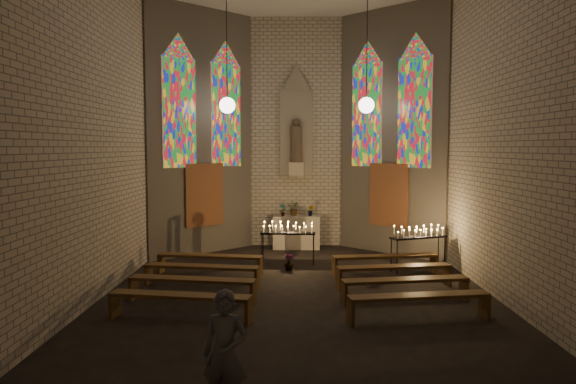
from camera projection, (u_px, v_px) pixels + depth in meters
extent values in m
plane|color=black|center=(298.00, 296.00, 11.55)|extent=(12.00, 12.00, 0.00)
cube|color=beige|center=(296.00, 133.00, 17.25)|extent=(8.00, 0.02, 7.00)
cube|color=beige|center=(306.00, 100.00, 5.29)|extent=(8.00, 0.02, 7.00)
cube|color=beige|center=(100.00, 125.00, 11.30)|extent=(0.02, 12.00, 7.00)
cube|color=beige|center=(498.00, 125.00, 11.24)|extent=(0.02, 12.00, 7.00)
cube|color=beige|center=(200.00, 132.00, 16.02)|extent=(2.72, 2.72, 7.00)
cube|color=beige|center=(393.00, 132.00, 15.98)|extent=(2.72, 2.72, 7.00)
cube|color=#4C3F8C|center=(179.00, 113.00, 15.30)|extent=(0.78, 0.78, 3.00)
cube|color=#4C3F8C|center=(226.00, 115.00, 16.44)|extent=(0.78, 0.78, 3.00)
cube|color=#4C3F8C|center=(367.00, 115.00, 16.41)|extent=(0.78, 0.78, 3.00)
cube|color=#4C3F8C|center=(415.00, 113.00, 15.26)|extent=(0.78, 0.78, 3.00)
cube|color=brown|center=(205.00, 195.00, 16.04)|extent=(0.95, 0.95, 1.80)
cube|color=brown|center=(388.00, 195.00, 16.01)|extent=(0.95, 0.95, 1.80)
cube|color=gray|center=(296.00, 133.00, 17.17)|extent=(1.00, 0.12, 2.60)
cone|color=gray|center=(296.00, 78.00, 17.04)|extent=(1.00, 1.00, 0.80)
cube|color=beige|center=(296.00, 169.00, 17.12)|extent=(0.45, 0.30, 0.40)
cylinder|color=brown|center=(296.00, 144.00, 17.06)|extent=(0.36, 0.36, 1.10)
sphere|color=brown|center=(296.00, 123.00, 17.01)|extent=(0.26, 0.26, 0.26)
sphere|color=white|center=(227.00, 105.00, 15.31)|extent=(0.44, 0.44, 0.44)
cylinder|color=black|center=(227.00, 53.00, 15.20)|extent=(0.02, 0.02, 2.80)
sphere|color=white|center=(366.00, 105.00, 15.29)|extent=(0.44, 0.44, 0.44)
cylinder|color=black|center=(367.00, 53.00, 15.18)|extent=(0.02, 0.02, 2.80)
cube|color=beige|center=(296.00, 232.00, 16.94)|extent=(1.40, 0.60, 1.00)
imported|color=#4C723F|center=(283.00, 210.00, 16.80)|extent=(0.21, 0.16, 0.38)
imported|color=#4C723F|center=(294.00, 209.00, 16.94)|extent=(0.48, 0.45, 0.42)
imported|color=#4C723F|center=(311.00, 210.00, 16.81)|extent=(0.23, 0.21, 0.33)
imported|color=#4C723F|center=(289.00, 262.00, 13.92)|extent=(0.29, 0.29, 0.41)
cube|color=black|center=(288.00, 233.00, 14.62)|extent=(1.45, 0.43, 0.04)
cylinder|color=black|center=(262.00, 250.00, 14.57)|extent=(0.03, 0.03, 0.80)
cylinder|color=black|center=(313.00, 250.00, 14.47)|extent=(0.03, 0.03, 0.80)
cylinder|color=black|center=(263.00, 248.00, 14.83)|extent=(0.03, 0.03, 0.80)
cylinder|color=black|center=(314.00, 248.00, 14.74)|extent=(0.03, 0.03, 0.80)
cube|color=black|center=(418.00, 237.00, 13.85)|extent=(1.49, 0.83, 0.05)
cylinder|color=black|center=(397.00, 257.00, 13.53)|extent=(0.03, 0.03, 0.82)
cylinder|color=black|center=(445.00, 254.00, 13.99)|extent=(0.03, 0.03, 0.82)
cylinder|color=black|center=(391.00, 255.00, 13.78)|extent=(0.03, 0.03, 0.82)
cylinder|color=black|center=(438.00, 252.00, 14.25)|extent=(0.03, 0.03, 0.82)
cube|color=#4F3416|center=(210.00, 256.00, 13.43)|extent=(2.55, 0.76, 0.06)
cube|color=#4F3416|center=(161.00, 264.00, 13.66)|extent=(0.12, 0.36, 0.46)
cube|color=#4F3416|center=(260.00, 267.00, 13.25)|extent=(0.12, 0.36, 0.46)
cube|color=#4F3416|center=(385.00, 256.00, 13.41)|extent=(2.55, 0.76, 0.06)
cube|color=#4F3416|center=(335.00, 267.00, 13.23)|extent=(0.12, 0.36, 0.46)
cube|color=#4F3416|center=(434.00, 264.00, 13.61)|extent=(0.12, 0.36, 0.46)
cube|color=#4F3416|center=(202.00, 267.00, 12.24)|extent=(2.55, 0.76, 0.06)
cube|color=#4F3416|center=(149.00, 275.00, 12.46)|extent=(0.12, 0.36, 0.46)
cube|color=#4F3416|center=(257.00, 279.00, 12.05)|extent=(0.12, 0.36, 0.46)
cube|color=#4F3416|center=(394.00, 267.00, 12.21)|extent=(2.55, 0.76, 0.06)
cube|color=#4F3416|center=(339.00, 279.00, 12.04)|extent=(0.12, 0.36, 0.46)
cube|color=#4F3416|center=(447.00, 275.00, 12.42)|extent=(0.12, 0.36, 0.46)
cube|color=#4F3416|center=(192.00, 280.00, 11.04)|extent=(2.55, 0.76, 0.06)
cube|color=#4F3416|center=(134.00, 288.00, 11.27)|extent=(0.12, 0.36, 0.46)
cube|color=#4F3416|center=(253.00, 294.00, 10.85)|extent=(0.12, 0.36, 0.46)
cube|color=#4F3416|center=(405.00, 280.00, 11.01)|extent=(2.55, 0.76, 0.06)
cube|color=#4F3416|center=(344.00, 294.00, 10.84)|extent=(0.12, 0.36, 0.46)
cube|color=#4F3416|center=(464.00, 289.00, 11.22)|extent=(0.12, 0.36, 0.46)
cube|color=#4F3416|center=(180.00, 296.00, 9.85)|extent=(2.55, 0.76, 0.06)
cube|color=#4F3416|center=(115.00, 305.00, 10.07)|extent=(0.12, 0.36, 0.46)
cube|color=#4F3416|center=(248.00, 312.00, 9.66)|extent=(0.12, 0.36, 0.46)
cube|color=#4F3416|center=(419.00, 296.00, 9.82)|extent=(2.55, 0.76, 0.06)
cube|color=#4F3416|center=(350.00, 312.00, 9.65)|extent=(0.12, 0.36, 0.46)
cube|color=#4F3416|center=(484.00, 306.00, 10.02)|extent=(0.12, 0.36, 0.46)
imported|color=#4A4952|center=(225.00, 354.00, 6.33)|extent=(0.60, 0.46, 1.46)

